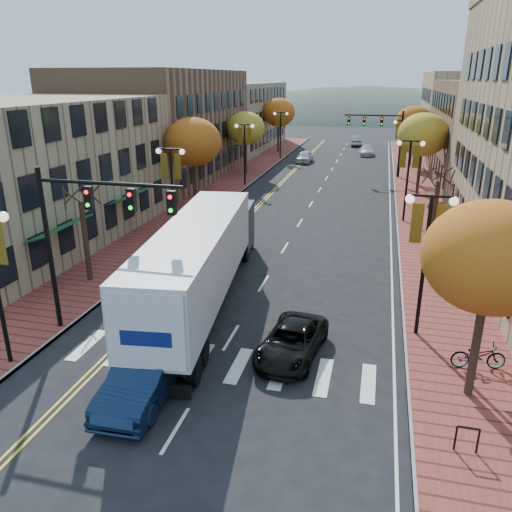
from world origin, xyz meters
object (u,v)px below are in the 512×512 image
Objects in this scene: black_suv at (292,341)px; navy_sedan at (146,374)px; bicycle at (478,355)px; semi_truck at (204,254)px.

navy_sedan is at bearing -132.37° from black_suv.
navy_sedan reaches higher than black_suv.
semi_truck is at bearing 64.39° from bicycle.
semi_truck reaches higher than bicycle.
semi_truck is 8.71× the size of bicycle.
navy_sedan is at bearing 101.28° from bicycle.
semi_truck reaches higher than navy_sedan.
black_suv is at bearing 38.76° from navy_sedan.
black_suv is at bearing 84.99° from bicycle.
bicycle is at bearing -22.96° from semi_truck.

